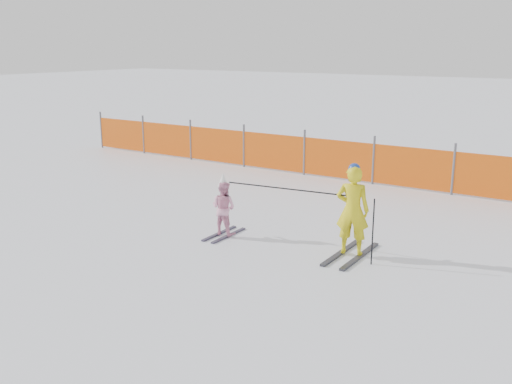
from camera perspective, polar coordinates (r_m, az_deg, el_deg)
ground at (r=9.78m, az=-1.61°, el=-6.30°), size 120.00×120.00×0.00m
adult at (r=9.64m, az=9.63°, el=-1.85°), size 0.63×1.47×1.60m
child at (r=10.61m, az=-3.26°, el=-1.54°), size 0.50×1.02×1.20m
ski_poles at (r=9.73m, az=5.68°, el=-1.03°), size 2.78×0.31×1.11m
safety_fence at (r=15.94m, az=3.19°, el=3.91°), size 15.07×0.06×1.25m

